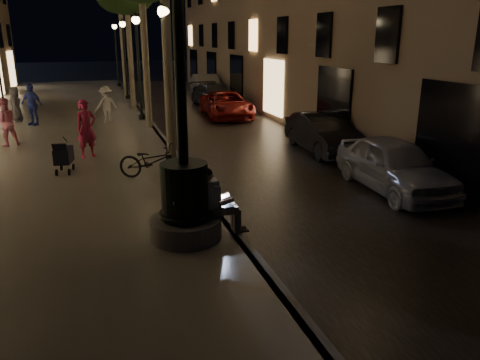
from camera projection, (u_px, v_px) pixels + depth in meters
name	position (u px, v px, depth m)	size (l,w,h in m)	color
ground	(151.00, 127.00, 21.36)	(120.00, 120.00, 0.00)	black
cobble_lane	(215.00, 123.00, 22.23)	(6.00, 45.00, 0.02)	black
promenade	(58.00, 130.00, 20.17)	(8.00, 45.00, 0.20)	slate
curb_strip	(151.00, 125.00, 21.33)	(0.25, 45.00, 0.20)	#59595B
fountain_lamppost	(184.00, 188.00, 8.88)	(1.40, 1.40, 5.21)	#59595B
seated_man_laptop	(216.00, 199.00, 9.14)	(1.00, 0.34, 1.37)	tan
lamp_curb_a	(166.00, 62.00, 13.94)	(0.36, 0.36, 4.81)	black
lamp_curb_b	(138.00, 53.00, 21.22)	(0.36, 0.36, 4.81)	black
lamp_curb_c	(124.00, 49.00, 28.51)	(0.36, 0.36, 4.81)	black
lamp_curb_d	(116.00, 46.00, 35.79)	(0.36, 0.36, 4.81)	black
stroller	(64.00, 156.00, 13.30)	(0.55, 1.03, 1.03)	black
car_front	(394.00, 165.00, 12.38)	(1.67, 4.15, 1.41)	#B0B1B8
car_second	(324.00, 133.00, 16.50)	(1.45, 4.16, 1.37)	black
car_third	(227.00, 105.00, 23.63)	(2.15, 4.66, 1.30)	maroon
car_rear	(215.00, 95.00, 27.27)	(1.85, 4.55, 1.32)	#2A2A2E
car_fifth	(206.00, 86.00, 31.46)	(1.59, 4.56, 1.50)	#A0A19C
pedestrian_red	(87.00, 129.00, 14.98)	(0.68, 0.45, 1.86)	#B1234C
pedestrian_pink	(5.00, 122.00, 16.54)	(0.83, 0.65, 1.71)	#D06E8A
pedestrian_white	(106.00, 105.00, 21.01)	(1.06, 0.61, 1.64)	silver
pedestrian_blue	(32.00, 104.00, 20.43)	(1.07, 0.44, 1.82)	navy
pedestrian_dark	(16.00, 104.00, 21.30)	(0.78, 0.51, 1.59)	#323237
bicycle	(151.00, 162.00, 12.77)	(0.65, 1.87, 0.98)	black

